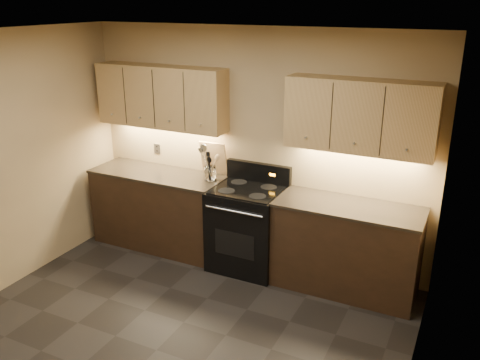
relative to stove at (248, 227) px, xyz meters
name	(u,v)px	position (x,y,z in m)	size (l,w,h in m)	color
floor	(156,350)	(-0.08, -1.68, -0.48)	(4.00, 4.00, 0.00)	black
ceiling	(135,39)	(-0.08, -1.68, 2.12)	(4.00, 4.00, 0.00)	silver
wall_back	(254,147)	(-0.08, 0.32, 0.82)	(4.00, 0.04, 2.60)	tan
wall_right	(415,269)	(1.92, -1.68, 0.82)	(0.04, 4.00, 2.60)	tan
counter_left	(160,209)	(-1.18, 0.02, -0.01)	(1.62, 0.62, 0.93)	black
counter_right	(346,248)	(1.10, 0.02, -0.01)	(1.46, 0.62, 0.93)	black
stove	(248,227)	(0.00, 0.00, 0.00)	(0.76, 0.68, 1.14)	black
upper_cab_left	(161,97)	(-1.18, 0.17, 1.32)	(1.60, 0.30, 0.70)	tan
upper_cab_right	(360,116)	(1.10, 0.17, 1.32)	(1.44, 0.30, 0.70)	tan
outlet_plate	(157,149)	(-1.38, 0.31, 0.64)	(0.09, 0.01, 0.12)	#B2B5BA
utensil_crock	(210,174)	(-0.50, 0.07, 0.53)	(0.17, 0.17, 0.16)	white
cutting_board	(214,158)	(-0.56, 0.26, 0.65)	(0.32, 0.02, 0.40)	tan
wooden_spoon	(207,166)	(-0.54, 0.07, 0.62)	(0.06, 0.06, 0.30)	tan
black_spoon	(211,165)	(-0.51, 0.10, 0.62)	(0.06, 0.06, 0.30)	black
black_turner	(210,166)	(-0.49, 0.05, 0.63)	(0.08, 0.08, 0.33)	black
steel_spatula	(212,162)	(-0.48, 0.09, 0.66)	(0.08, 0.08, 0.39)	silver
steel_skimmer	(212,163)	(-0.47, 0.04, 0.66)	(0.09, 0.09, 0.39)	silver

